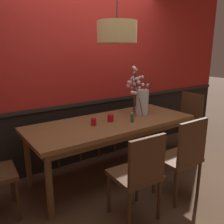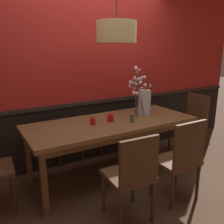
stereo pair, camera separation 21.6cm
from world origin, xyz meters
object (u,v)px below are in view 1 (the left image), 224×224
(dining_table, at_px, (112,127))
(chair_far_side_right, at_px, (97,120))
(chair_near_side_left, at_px, (139,173))
(vase_with_blossoms, at_px, (141,100))
(chair_far_side_left, at_px, (60,126))
(candle_holder_nearer_center, at_px, (94,122))
(chair_near_side_right, at_px, (183,155))
(condiment_bottle, at_px, (132,118))
(pendant_lamp, at_px, (117,32))
(chair_head_east_end, at_px, (186,119))
(candle_holder_nearer_edge, at_px, (110,118))

(dining_table, distance_m, chair_far_side_right, 0.90)
(chair_near_side_left, xyz_separation_m, vase_with_blossoms, (0.85, 0.93, 0.45))
(chair_far_side_left, xyz_separation_m, candle_holder_nearer_center, (0.07, -0.87, 0.28))
(chair_near_side_right, xyz_separation_m, condiment_bottle, (-0.17, 0.69, 0.29))
(pendant_lamp, bearing_deg, vase_with_blossoms, 16.06)
(chair_far_side_right, xyz_separation_m, chair_near_side_right, (0.06, -1.71, 0.00))
(chair_far_side_left, height_order, candle_holder_nearer_center, chair_far_side_left)
(dining_table, bearing_deg, candle_holder_nearer_center, -177.56)
(dining_table, xyz_separation_m, candle_holder_nearer_center, (-0.28, -0.01, 0.13))
(dining_table, height_order, candle_holder_nearer_center, candle_holder_nearer_center)
(chair_far_side_left, distance_m, chair_far_side_right, 0.65)
(condiment_bottle, bearing_deg, chair_near_side_right, -76.54)
(chair_near_side_left, bearing_deg, candle_holder_nearer_center, 88.65)
(chair_far_side_left, height_order, chair_near_side_right, chair_near_side_right)
(dining_table, distance_m, chair_far_side_left, 0.95)
(chair_head_east_end, relative_size, vase_with_blossoms, 1.37)
(candle_holder_nearer_center, height_order, candle_holder_nearer_edge, candle_holder_nearer_edge)
(chair_near_side_right, relative_size, condiment_bottle, 7.68)
(dining_table, distance_m, condiment_bottle, 0.29)
(dining_table, xyz_separation_m, candle_holder_nearer_edge, (-0.02, 0.00, 0.13))
(dining_table, distance_m, chair_near_side_left, 0.93)
(chair_far_side_left, distance_m, candle_holder_nearer_edge, 0.96)
(chair_near_side_left, bearing_deg, vase_with_blossoms, 47.46)
(candle_holder_nearer_center, xyz_separation_m, condiment_bottle, (0.47, -0.17, 0.01))
(chair_near_side_left, relative_size, candle_holder_nearer_edge, 9.97)
(vase_with_blossoms, bearing_deg, condiment_bottle, -146.76)
(chair_near_side_left, relative_size, chair_near_side_right, 0.97)
(chair_near_side_left, distance_m, chair_head_east_end, 1.98)
(chair_far_side_right, bearing_deg, dining_table, -109.10)
(condiment_bottle, bearing_deg, chair_far_side_right, 84.13)
(chair_far_side_left, bearing_deg, pendant_lamp, -69.49)
(candle_holder_nearer_center, bearing_deg, chair_near_side_left, -91.35)
(chair_far_side_left, relative_size, vase_with_blossoms, 1.34)
(chair_near_side_left, distance_m, chair_far_side_left, 1.73)
(candle_holder_nearer_edge, relative_size, pendant_lamp, 0.10)
(chair_far_side_right, distance_m, condiment_bottle, 1.06)
(condiment_bottle, bearing_deg, pendant_lamp, 156.05)
(candle_holder_nearer_center, distance_m, condiment_bottle, 0.50)
(chair_far_side_right, relative_size, vase_with_blossoms, 1.34)
(chair_near_side_left, distance_m, candle_holder_nearer_edge, 0.96)
(candle_holder_nearer_center, relative_size, condiment_bottle, 0.71)
(candle_holder_nearer_edge, xyz_separation_m, condiment_bottle, (0.21, -0.18, 0.01))
(chair_far_side_right, height_order, chair_near_side_right, chair_near_side_right)
(chair_near_side_right, bearing_deg, chair_near_side_left, 179.86)
(condiment_bottle, xyz_separation_m, pendant_lamp, (-0.18, 0.08, 1.02))
(chair_near_side_left, height_order, candle_holder_nearer_center, chair_near_side_left)
(dining_table, relative_size, chair_far_side_right, 2.31)
(chair_near_side_left, xyz_separation_m, candle_holder_nearer_center, (0.02, 0.86, 0.29))
(chair_far_side_left, height_order, pendant_lamp, pendant_lamp)
(dining_table, height_order, chair_near_side_right, chair_near_side_right)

